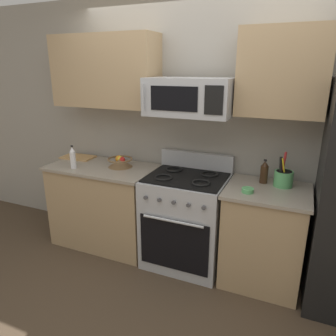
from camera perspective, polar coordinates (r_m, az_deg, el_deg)
name	(u,v)px	position (r m, az deg, el deg)	size (l,w,h in m)	color
ground_plane	(156,305)	(2.89, -2.17, -23.69)	(16.00, 16.00, 0.00)	#473828
wall_back	(200,130)	(3.24, 5.92, 6.84)	(8.00, 0.10, 2.60)	#9E998E
counter_left	(105,205)	(3.58, -11.43, -6.58)	(1.14, 0.64, 0.91)	tan
range_oven	(186,219)	(3.16, 3.29, -9.27)	(0.76, 0.68, 1.09)	#B2B5BA
counter_right	(263,236)	(3.03, 16.95, -11.73)	(0.72, 0.64, 0.91)	tan
microwave	(189,97)	(2.85, 3.92, 12.77)	(0.77, 0.44, 0.33)	#B2B5BA
upper_cabinets_left	(105,71)	(3.41, -11.35, 16.85)	(1.13, 0.34, 0.71)	tan
upper_cabinets_right	(283,73)	(2.83, 20.17, 15.98)	(0.71, 0.34, 0.71)	tan
utensil_crock	(283,178)	(2.94, 20.25, -1.69)	(0.16, 0.16, 0.30)	#59AD66
fruit_basket	(120,162)	(3.35, -8.70, 1.11)	(0.26, 0.26, 0.11)	brown
cutting_board	(78,157)	(3.79, -16.04, 1.93)	(0.37, 0.23, 0.02)	tan
bottle_vinegar	(73,158)	(3.39, -16.93, 1.78)	(0.06, 0.06, 0.24)	silver
bottle_soy	(264,172)	(2.96, 17.10, -0.75)	(0.07, 0.07, 0.22)	#382314
prep_bowl	(248,190)	(2.72, 14.29, -3.92)	(0.10, 0.10, 0.04)	#59AD66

